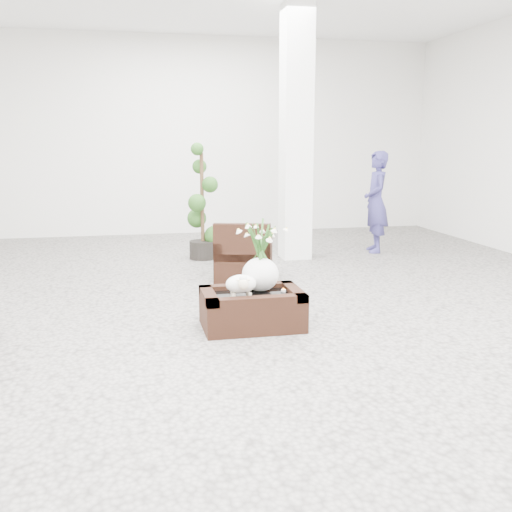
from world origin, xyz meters
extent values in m
plane|color=gray|center=(0.00, 0.00, 0.00)|extent=(11.00, 11.00, 0.00)
cube|color=white|center=(1.20, 2.80, 1.75)|extent=(0.40, 0.40, 3.50)
cube|color=black|center=(-0.08, -0.32, 0.16)|extent=(0.90, 0.60, 0.31)
ellipsoid|color=white|center=(-0.20, -0.42, 0.42)|extent=(0.28, 0.23, 0.21)
cylinder|color=white|center=(0.22, -0.30, 0.33)|extent=(0.04, 0.04, 0.03)
cube|color=black|center=(0.22, 1.63, 0.36)|extent=(0.83, 0.81, 0.72)
imported|color=navy|center=(2.52, 2.99, 0.76)|extent=(0.46, 0.62, 1.53)
camera|label=1|loc=(-1.16, -5.50, 1.69)|focal=42.20mm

